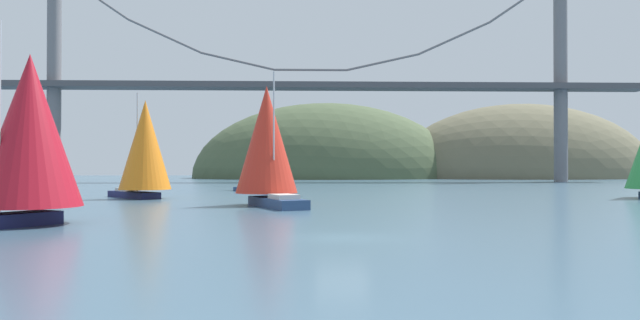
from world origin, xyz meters
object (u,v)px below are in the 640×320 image
(sailboat_orange_sail, at_px, (145,147))
(sailboat_navy_sail, at_px, (267,155))
(sailboat_crimson_sail, at_px, (28,134))
(sailboat_scarlet_sail, at_px, (267,143))

(sailboat_orange_sail, relative_size, sailboat_navy_sail, 1.05)
(sailboat_crimson_sail, xyz_separation_m, sailboat_orange_sail, (-0.41, 26.80, 0.09))
(sailboat_crimson_sail, xyz_separation_m, sailboat_navy_sail, (10.92, 48.67, -0.30))
(sailboat_orange_sail, distance_m, sailboat_scarlet_sail, 17.10)
(sailboat_crimson_sail, bearing_deg, sailboat_scarlet_sail, 51.22)
(sailboat_navy_sail, bearing_deg, sailboat_crimson_sail, -102.65)
(sailboat_orange_sail, xyz_separation_m, sailboat_scarlet_sail, (13.33, -10.72, 0.03))
(sailboat_crimson_sail, distance_m, sailboat_navy_sail, 49.88)
(sailboat_orange_sail, height_order, sailboat_navy_sail, sailboat_orange_sail)
(sailboat_orange_sail, bearing_deg, sailboat_navy_sail, 62.61)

